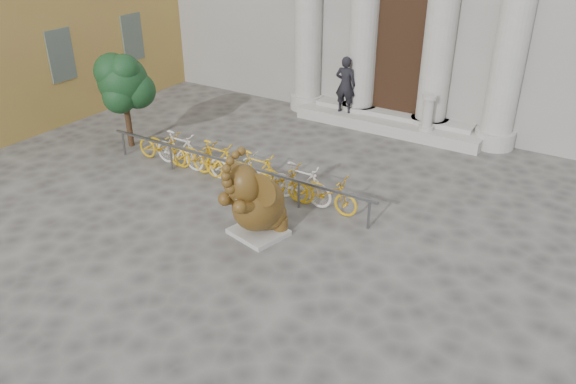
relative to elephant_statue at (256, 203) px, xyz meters
The scene contains 7 objects.
ground 2.16m from the elephant_statue, 93.36° to the right, with size 80.00×80.00×0.00m, color #474442.
entrance_steps 7.42m from the elephant_statue, 90.92° to the left, with size 6.00×1.20×0.36m, color #A8A59E.
elephant_statue is the anchor object (origin of this frame).
bike_rack 2.59m from the elephant_statue, 136.58° to the left, with size 8.00×0.53×1.00m.
tree 6.46m from the elephant_statue, 160.75° to the left, with size 1.60×1.46×2.77m.
pedestrian 7.42m from the elephant_statue, 102.45° to the left, with size 0.66×0.43×1.81m, color black.
balustrade_post 7.19m from the elephant_statue, 80.26° to the left, with size 0.44×0.44×1.07m.
Camera 1 is at (6.22, -6.45, 6.51)m, focal length 35.00 mm.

